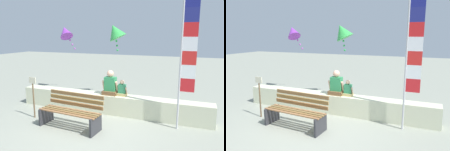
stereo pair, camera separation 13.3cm
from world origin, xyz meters
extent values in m
plane|color=gray|center=(0.00, 0.00, 0.00)|extent=(40.00, 40.00, 0.00)
cube|color=beige|center=(0.00, 1.32, 0.30)|extent=(6.09, 0.45, 0.59)
cube|color=#92633D|center=(-0.51, -0.29, 0.45)|extent=(1.69, 0.20, 0.03)
cube|color=brown|center=(-0.50, -0.17, 0.45)|extent=(1.69, 0.20, 0.03)
cube|color=olive|center=(-0.49, -0.06, 0.45)|extent=(1.69, 0.20, 0.03)
cube|color=#966941|center=(-0.49, 0.05, 0.45)|extent=(1.69, 0.20, 0.03)
cube|color=olive|center=(-0.48, 0.16, 0.57)|extent=(1.69, 0.18, 0.10)
cube|color=olive|center=(-0.48, 0.18, 0.70)|extent=(1.69, 0.18, 0.10)
cube|color=olive|center=(-0.47, 0.20, 0.83)|extent=(1.69, 0.18, 0.10)
cube|color=#2D2D33|center=(-1.28, -0.06, 0.23)|extent=(0.09, 0.53, 0.45)
cube|color=#2D2D33|center=(0.29, -0.18, 0.23)|extent=(0.09, 0.53, 0.45)
cube|color=brown|center=(0.07, 1.33, 0.65)|extent=(0.44, 0.36, 0.12)
cube|color=#308D54|center=(0.07, 1.33, 0.92)|extent=(0.34, 0.22, 0.42)
cylinder|color=#DEAC8D|center=(-0.14, 1.31, 0.87)|extent=(0.07, 0.17, 0.31)
cylinder|color=#DEAC8D|center=(0.28, 1.31, 0.87)|extent=(0.07, 0.17, 0.31)
sphere|color=#DEAC8D|center=(0.07, 1.33, 1.24)|extent=(0.21, 0.21, 0.21)
cube|color=tan|center=(0.45, 1.33, 0.63)|extent=(0.28, 0.23, 0.08)
cube|color=#318557|center=(0.45, 1.33, 0.80)|extent=(0.22, 0.14, 0.27)
cylinder|color=#D7AE8A|center=(0.31, 1.32, 0.77)|extent=(0.05, 0.11, 0.20)
cylinder|color=#D7AE8A|center=(0.58, 1.32, 0.77)|extent=(0.05, 0.11, 0.20)
sphere|color=#D7AE8A|center=(0.45, 1.33, 1.01)|extent=(0.14, 0.14, 0.14)
cylinder|color=#B7B7BC|center=(2.12, 0.87, 1.69)|extent=(0.05, 0.05, 3.37)
cube|color=red|center=(2.31, 0.87, 1.17)|extent=(0.34, 0.02, 0.34)
cube|color=white|center=(2.31, 0.87, 1.51)|extent=(0.34, 0.02, 0.34)
cube|color=red|center=(2.31, 0.87, 1.85)|extent=(0.34, 0.02, 0.34)
cube|color=white|center=(2.31, 0.87, 2.19)|extent=(0.34, 0.02, 0.34)
cube|color=red|center=(2.31, 0.87, 2.53)|extent=(0.34, 0.02, 0.34)
cube|color=navy|center=(2.31, 0.87, 2.86)|extent=(0.34, 0.02, 0.34)
cone|color=purple|center=(-2.75, 3.28, 2.52)|extent=(0.89, 0.85, 0.71)
sphere|color=#A54FB1|center=(-2.69, 3.36, 2.34)|extent=(0.08, 0.08, 0.08)
sphere|color=#A54FB1|center=(-2.63, 3.44, 2.16)|extent=(0.08, 0.08, 0.08)
sphere|color=#A54FB1|center=(-2.58, 3.52, 1.98)|extent=(0.08, 0.08, 0.08)
sphere|color=#A54FB1|center=(-2.52, 3.60, 1.80)|extent=(0.08, 0.08, 0.08)
cone|color=green|center=(-0.42, 3.05, 2.52)|extent=(0.91, 0.77, 0.75)
sphere|color=green|center=(-0.43, 3.15, 2.34)|extent=(0.08, 0.08, 0.08)
sphere|color=green|center=(-0.44, 3.25, 2.16)|extent=(0.08, 0.08, 0.08)
sphere|color=green|center=(-0.46, 3.35, 1.98)|extent=(0.08, 0.08, 0.08)
sphere|color=green|center=(-0.47, 3.45, 1.80)|extent=(0.08, 0.08, 0.08)
cylinder|color=brown|center=(-1.86, 0.14, 0.51)|extent=(0.04, 0.04, 1.02)
cube|color=beige|center=(-1.86, 0.14, 1.12)|extent=(0.24, 0.04, 0.18)
camera|label=1|loc=(2.49, -4.69, 2.42)|focal=34.92mm
camera|label=2|loc=(2.61, -4.64, 2.42)|focal=34.92mm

